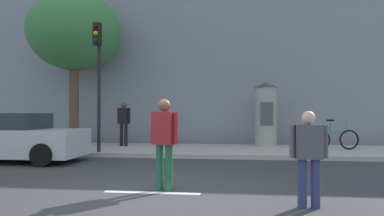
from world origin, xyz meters
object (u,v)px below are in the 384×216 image
bicycle_leaning (335,139)px  parked_car_red (6,138)px  poster_column (266,114)px  traffic_light (98,65)px  pedestrian_with_bag (309,152)px  pedestrian_in_red_top (124,120)px  street_tree (74,32)px  pedestrian_tallest (165,136)px

bicycle_leaning → parked_car_red: bearing=-162.1°
poster_column → traffic_light: bearing=-153.2°
pedestrian_with_bag → pedestrian_in_red_top: (-5.61, 8.31, 0.34)m
street_tree → bicycle_leaning: bearing=-4.4°
street_tree → parked_car_red: (-0.21, -4.17, -4.15)m
pedestrian_in_red_top → street_tree: bearing=173.4°
poster_column → parked_car_red: poster_column is taller
poster_column → street_tree: size_ratio=0.40×
traffic_light → street_tree: street_tree is taller
street_tree → bicycle_leaning: 11.13m
poster_column → parked_car_red: 9.31m
parked_car_red → traffic_light: bearing=35.2°
poster_column → bicycle_leaning: (2.35, -1.16, -0.90)m
street_tree → parked_car_red: 5.89m
traffic_light → poster_column: 6.74m
bicycle_leaning → parked_car_red: (-10.44, -3.38, 0.18)m
pedestrian_tallest → bicycle_leaning: size_ratio=0.99×
pedestrian_with_bag → street_tree: bearing=132.4°
poster_column → pedestrian_with_bag: size_ratio=1.70×
traffic_light → street_tree: bearing=128.5°
poster_column → pedestrian_tallest: poster_column is taller
pedestrian_with_bag → bicycle_leaning: 8.14m
traffic_light → parked_car_red: (-2.26, -1.60, -2.37)m
poster_column → pedestrian_with_bag: 8.95m
traffic_light → street_tree: size_ratio=0.69×
pedestrian_with_bag → bicycle_leaning: pedestrian_with_bag is taller
traffic_light → pedestrian_in_red_top: size_ratio=2.47×
street_tree → parked_car_red: size_ratio=1.40×
street_tree → pedestrian_with_bag: street_tree is taller
poster_column → street_tree: 8.60m
poster_column → pedestrian_with_bag: bearing=-90.4°
bicycle_leaning → parked_car_red: size_ratio=0.38×
traffic_light → street_tree: 3.74m
traffic_light → pedestrian_tallest: (3.32, -5.01, -2.05)m
traffic_light → pedestrian_in_red_top: traffic_light is taller
street_tree → bicycle_leaning: size_ratio=3.63×
poster_column → bicycle_leaning: bearing=-26.3°
pedestrian_tallest → parked_car_red: (-5.58, 3.42, -0.32)m
traffic_light → parked_car_red: traffic_light is taller
poster_column → street_tree: bearing=-177.3°
traffic_light → parked_car_red: bearing=-144.8°
pedestrian_with_bag → parked_car_red: size_ratio=0.33×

